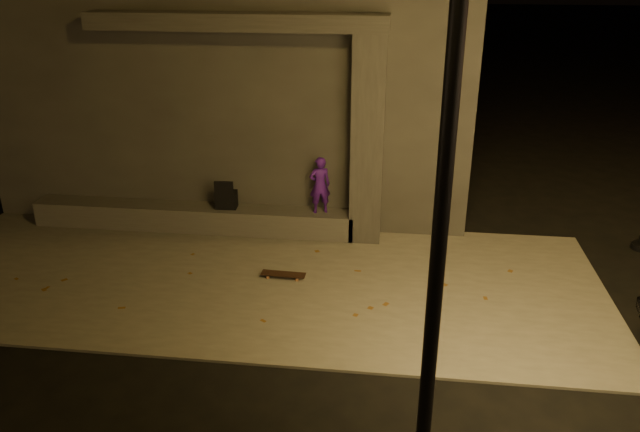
# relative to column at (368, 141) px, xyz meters

# --- Properties ---
(ground) EXTENTS (120.00, 120.00, 0.00)m
(ground) POSITION_rel_column_xyz_m (-1.70, -3.75, -1.84)
(ground) COLOR black
(ground) RESTS_ON ground
(sidewalk) EXTENTS (11.00, 4.40, 0.04)m
(sidewalk) POSITION_rel_column_xyz_m (-1.70, -1.75, -1.82)
(sidewalk) COLOR #615C55
(sidewalk) RESTS_ON ground
(building) EXTENTS (9.00, 5.10, 5.22)m
(building) POSITION_rel_column_xyz_m (-2.70, 2.74, 0.77)
(building) COLOR #3B3835
(building) RESTS_ON ground
(ledge) EXTENTS (6.00, 0.55, 0.45)m
(ledge) POSITION_rel_column_xyz_m (-3.20, 0.00, -1.58)
(ledge) COLOR #53504B
(ledge) RESTS_ON sidewalk
(column) EXTENTS (0.55, 0.55, 3.60)m
(column) POSITION_rel_column_xyz_m (0.00, 0.00, 0.00)
(column) COLOR #3B3835
(column) RESTS_ON sidewalk
(canopy) EXTENTS (5.00, 0.70, 0.28)m
(canopy) POSITION_rel_column_xyz_m (-2.20, 0.05, 1.94)
(canopy) COLOR #3B3835
(canopy) RESTS_ON column
(skateboarder) EXTENTS (0.44, 0.36, 1.04)m
(skateboarder) POSITION_rel_column_xyz_m (-0.82, 0.00, -0.83)
(skateboarder) COLOR #4F189D
(skateboarder) RESTS_ON ledge
(backpack) EXTENTS (0.40, 0.27, 0.55)m
(backpack) POSITION_rel_column_xyz_m (-2.55, 0.00, -1.16)
(backpack) COLOR black
(backpack) RESTS_ON ledge
(skateboard) EXTENTS (0.72, 0.21, 0.08)m
(skateboard) POSITION_rel_column_xyz_m (-1.19, -1.70, -1.74)
(skateboard) COLOR black
(skateboard) RESTS_ON sidewalk
(street_lamp_0) EXTENTS (0.36, 0.36, 6.65)m
(street_lamp_0) POSITION_rel_column_xyz_m (0.88, -5.45, 1.96)
(street_lamp_0) COLOR black
(street_lamp_0) RESTS_ON ground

